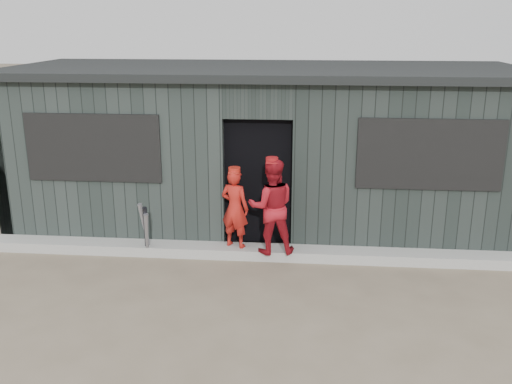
# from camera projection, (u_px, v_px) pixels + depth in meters

# --- Properties ---
(ground) EXTENTS (80.00, 80.00, 0.00)m
(ground) POSITION_uv_depth(u_px,v_px,m) (242.00, 318.00, 6.63)
(ground) COLOR brown
(ground) RESTS_ON ground
(curb) EXTENTS (8.00, 0.36, 0.15)m
(curb) POSITION_uv_depth(u_px,v_px,m) (256.00, 252.00, 8.35)
(curb) COLOR #9C9C97
(curb) RESTS_ON ground
(bat_left) EXTENTS (0.16, 0.28, 0.73)m
(bat_left) POSITION_uv_depth(u_px,v_px,m) (147.00, 235.00, 8.19)
(bat_left) COLOR gray
(bat_left) RESTS_ON ground
(bat_mid) EXTENTS (0.15, 0.27, 0.84)m
(bat_mid) POSITION_uv_depth(u_px,v_px,m) (145.00, 229.00, 8.29)
(bat_mid) COLOR gray
(bat_mid) RESTS_ON ground
(bat_right) EXTENTS (0.17, 0.33, 0.82)m
(bat_right) POSITION_uv_depth(u_px,v_px,m) (146.00, 231.00, 8.23)
(bat_right) COLOR black
(bat_right) RESTS_ON ground
(player_red_left) EXTENTS (0.50, 0.41, 1.17)m
(player_red_left) POSITION_uv_depth(u_px,v_px,m) (235.00, 208.00, 8.21)
(player_red_left) COLOR red
(player_red_left) RESTS_ON curb
(player_red_right) EXTENTS (0.73, 0.61, 1.36)m
(player_red_right) POSITION_uv_depth(u_px,v_px,m) (272.00, 207.00, 7.97)
(player_red_right) COLOR maroon
(player_red_right) RESTS_ON curb
(player_grey_back) EXTENTS (0.60, 0.46, 1.10)m
(player_grey_back) POSITION_uv_depth(u_px,v_px,m) (289.00, 211.00, 8.67)
(player_grey_back) COLOR silver
(player_grey_back) RESTS_ON ground
(dugout) EXTENTS (8.30, 3.30, 2.62)m
(dugout) POSITION_uv_depth(u_px,v_px,m) (265.00, 147.00, 9.61)
(dugout) COLOR black
(dugout) RESTS_ON ground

